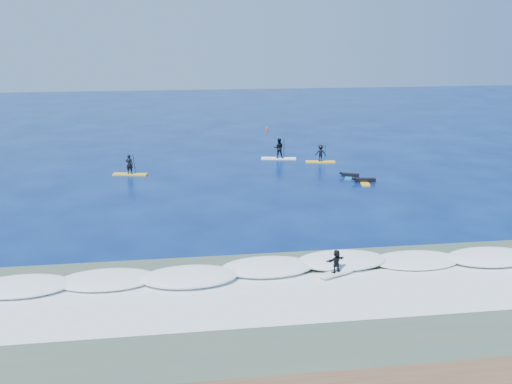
{
  "coord_description": "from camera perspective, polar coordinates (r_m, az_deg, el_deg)",
  "views": [
    {
      "loc": [
        -7.33,
        -36.47,
        12.01
      ],
      "look_at": [
        -1.84,
        2.66,
        0.6
      ],
      "focal_mm": 40.0,
      "sensor_mm": 36.0,
      "label": 1
    }
  ],
  "objects": [
    {
      "name": "shallow_water",
      "position": [
        26.51,
        9.15,
        -11.04
      ],
      "size": [
        90.0,
        13.0,
        0.01
      ],
      "primitive_type": "cube",
      "color": "#3B5142",
      "rests_on": "ground"
    },
    {
      "name": "whitewater",
      "position": [
        27.37,
        8.54,
        -10.12
      ],
      "size": [
        34.0,
        5.0,
        0.02
      ],
      "primitive_type": "cube",
      "color": "silver",
      "rests_on": "ground"
    },
    {
      "name": "sup_paddler_center",
      "position": [
        54.16,
        2.29,
        4.22
      ],
      "size": [
        3.39,
        1.47,
        2.31
      ],
      "rotation": [
        0.0,
        0.0,
        -0.2
      ],
      "color": "white",
      "rests_on": "ground"
    },
    {
      "name": "sup_paddler_left",
      "position": [
        49.36,
        -12.52,
        2.4
      ],
      "size": [
        2.99,
        1.33,
        2.04
      ],
      "rotation": [
        0.0,
        0.0,
        -0.22
      ],
      "color": "gold",
      "rests_on": "ground"
    },
    {
      "name": "prone_paddler_near",
      "position": [
        46.7,
        10.75,
        1.13
      ],
      "size": [
        1.87,
        2.41,
        0.49
      ],
      "rotation": [
        0.0,
        0.0,
        1.42
      ],
      "color": "yellow",
      "rests_on": "ground"
    },
    {
      "name": "breaking_wave",
      "position": [
        29.98,
        6.93,
        -7.63
      ],
      "size": [
        40.0,
        6.0,
        0.3
      ],
      "primitive_type": "cube",
      "color": "white",
      "rests_on": "ground"
    },
    {
      "name": "marker_buoy",
      "position": [
        69.37,
        1.1,
        6.35
      ],
      "size": [
        0.25,
        0.25,
        0.61
      ],
      "rotation": [
        0.0,
        0.0,
        -0.32
      ],
      "color": "#EF4615",
      "rests_on": "ground"
    },
    {
      "name": "sup_paddler_right",
      "position": [
        53.08,
        6.47,
        3.75
      ],
      "size": [
        2.79,
        1.1,
        1.91
      ],
      "rotation": [
        0.0,
        0.0,
        -0.16
      ],
      "color": "yellow",
      "rests_on": "ground"
    },
    {
      "name": "prone_paddler_far",
      "position": [
        48.16,
        9.31,
        1.63
      ],
      "size": [
        1.61,
        2.14,
        0.44
      ],
      "rotation": [
        0.0,
        0.0,
        1.18
      ],
      "color": "#1764AF",
      "rests_on": "ground"
    },
    {
      "name": "wave_surfer",
      "position": [
        28.85,
        8.03,
        -7.05
      ],
      "size": [
        1.82,
        1.15,
        1.28
      ],
      "rotation": [
        0.0,
        0.0,
        0.41
      ],
      "color": "white",
      "rests_on": "breaking_wave"
    },
    {
      "name": "ground",
      "position": [
        39.09,
        3.22,
        -1.81
      ],
      "size": [
        160.0,
        160.0,
        0.0
      ],
      "primitive_type": "plane",
      "color": "#031242",
      "rests_on": "ground"
    }
  ]
}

